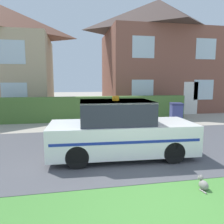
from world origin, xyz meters
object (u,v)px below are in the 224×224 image
at_px(cat, 203,184).
at_px(wheelie_bin, 176,114).
at_px(police_car, 120,131).
at_px(house_right, 158,55).

bearing_deg(cat, wheelie_bin, -32.63).
relative_size(police_car, house_right, 0.51).
height_order(cat, house_right, house_right).
bearing_deg(house_right, cat, -107.96).
xyz_separation_m(house_right, wheelie_bin, (-1.38, -5.97, -3.54)).
bearing_deg(wheelie_bin, house_right, 89.36).
distance_m(cat, house_right, 13.38).
height_order(cat, wheelie_bin, wheelie_bin).
relative_size(house_right, wheelie_bin, 7.38).
bearing_deg(police_car, cat, -58.11).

